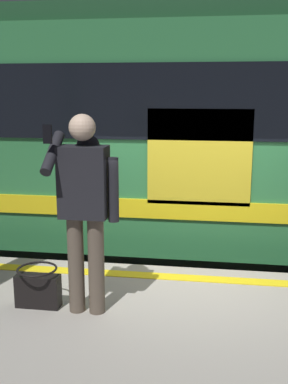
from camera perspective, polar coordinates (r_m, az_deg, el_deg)
The scene contains 7 objects.
ground_plane at distance 5.72m, azimuth 4.43°, elevation -19.87°, with size 24.50×24.50×0.00m, color #3D3D3F.
safety_line at distance 4.92m, azimuth 4.39°, elevation -10.39°, with size 14.35×0.16×0.01m, color yellow.
track_rail_near at distance 6.95m, azimuth 5.36°, elevation -12.94°, with size 19.04×0.08×0.16m, color slate.
track_rail_far at distance 8.27m, azimuth 5.96°, elevation -8.68°, with size 19.04×0.08×0.16m, color slate.
train_carriage at distance 7.37m, azimuth -9.67°, elevation 8.04°, with size 12.14×2.89×3.94m.
passenger at distance 3.92m, azimuth -7.28°, elevation -0.81°, with size 0.57×0.55×1.72m.
handbag at distance 4.35m, azimuth -12.86°, elevation -11.40°, with size 0.40×0.36×0.37m.
Camera 1 is at (-0.31, 4.82, 3.06)m, focal length 43.51 mm.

